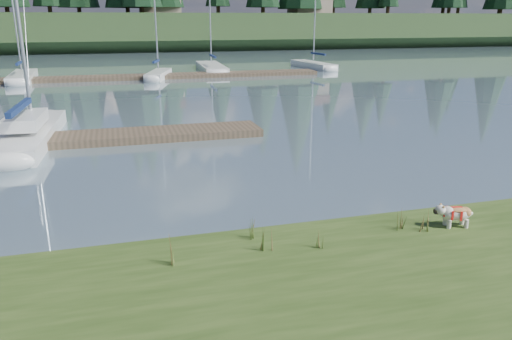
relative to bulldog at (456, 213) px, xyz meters
name	(u,v)px	position (x,y,z in m)	size (l,w,h in m)	color
ground	(136,79)	(-5.12, 32.59, -0.66)	(200.00, 200.00, 0.00)	slate
ridge	(121,32)	(-5.12, 75.59, 1.84)	(200.00, 20.00, 5.00)	#21351A
bulldog	(456,213)	(0.00, 0.00, 0.00)	(0.85, 0.44, 0.50)	silver
sailboat_main	(33,128)	(-10.08, 12.87, -0.24)	(2.09, 8.70, 12.44)	silver
dock_near	(56,140)	(-9.12, 11.59, -0.51)	(16.00, 2.00, 0.30)	#4C3D2C
dock_far	(161,76)	(-3.12, 32.59, -0.51)	(26.00, 2.20, 0.30)	#4C3D2C
sailboat_bg_1	(23,75)	(-13.60, 34.55, -0.33)	(1.97, 8.24, 12.18)	silver
sailboat_bg_2	(160,73)	(-3.20, 32.98, -0.33)	(2.85, 6.32, 9.55)	silver
sailboat_bg_3	(210,66)	(1.88, 37.95, -0.34)	(2.46, 9.83, 14.10)	silver
sailboat_bg_4	(310,64)	(11.67, 37.68, -0.34)	(2.27, 7.78, 11.34)	silver
weed_0	(266,239)	(-4.21, 0.04, -0.09)	(0.17, 0.14, 0.52)	#475B23
weed_1	(253,227)	(-4.33, 0.57, -0.06)	(0.17, 0.14, 0.59)	#475B23
weed_2	(401,219)	(-1.21, 0.18, -0.09)	(0.17, 0.14, 0.54)	#475B23
weed_3	(170,252)	(-6.07, -0.12, -0.04)	(0.17, 0.14, 0.64)	#475B23
weed_4	(317,239)	(-3.25, -0.17, -0.12)	(0.17, 0.14, 0.45)	#475B23
weed_5	(423,220)	(-0.80, 0.00, -0.08)	(0.17, 0.14, 0.56)	#475B23
mud_lip	(211,247)	(-5.12, 0.99, -0.59)	(60.00, 0.50, 0.14)	#33281C
house_2	(310,0)	(24.88, 71.59, 6.65)	(6.30, 5.30, 4.65)	gray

